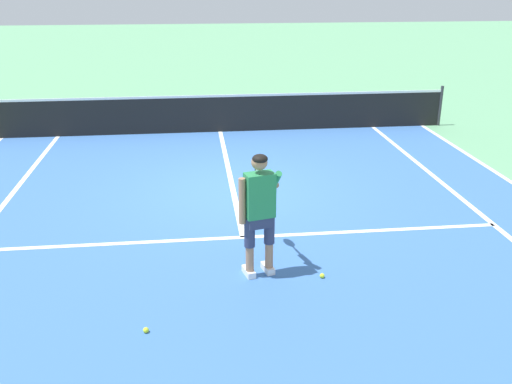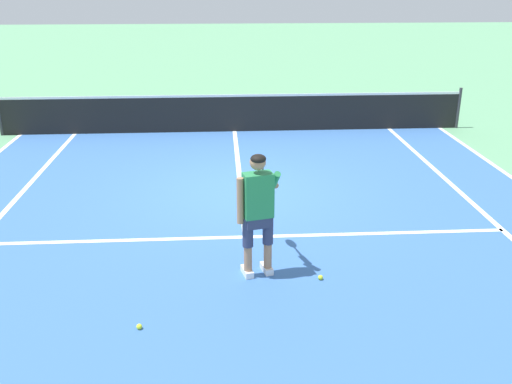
% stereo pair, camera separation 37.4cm
% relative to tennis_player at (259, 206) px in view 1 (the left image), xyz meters
% --- Properties ---
extents(ground_plane, '(80.00, 80.00, 0.00)m').
position_rel_tennis_player_xyz_m(ground_plane, '(-0.11, 3.18, -0.99)').
color(ground_plane, '#609E70').
extents(court_inner_surface, '(10.98, 10.71, 0.00)m').
position_rel_tennis_player_xyz_m(court_inner_surface, '(-0.11, 2.39, -0.99)').
color(court_inner_surface, '#3866A8').
rests_on(court_inner_surface, ground).
extents(line_service, '(8.23, 0.10, 0.01)m').
position_rel_tennis_player_xyz_m(line_service, '(-0.11, 1.15, -0.99)').
color(line_service, white).
rests_on(line_service, ground).
extents(line_centre_service, '(0.10, 6.40, 0.01)m').
position_rel_tennis_player_xyz_m(line_centre_service, '(-0.11, 4.35, -0.99)').
color(line_centre_service, white).
rests_on(line_centre_service, ground).
extents(line_singles_right, '(0.10, 10.31, 0.01)m').
position_rel_tennis_player_xyz_m(line_singles_right, '(4.01, 2.39, -0.99)').
color(line_singles_right, white).
rests_on(line_singles_right, ground).
extents(tennis_net, '(11.96, 0.08, 1.07)m').
position_rel_tennis_player_xyz_m(tennis_net, '(-0.11, 7.55, -0.49)').
color(tennis_net, '#333338').
rests_on(tennis_net, ground).
extents(tennis_player, '(0.59, 1.21, 1.71)m').
position_rel_tennis_player_xyz_m(tennis_player, '(0.00, 0.00, 0.00)').
color(tennis_player, white).
rests_on(tennis_player, ground).
extents(tennis_ball_near_feet, '(0.07, 0.07, 0.07)m').
position_rel_tennis_player_xyz_m(tennis_ball_near_feet, '(0.83, -0.23, -0.96)').
color(tennis_ball_near_feet, '#CCE02D').
rests_on(tennis_ball_near_feet, ground).
extents(tennis_ball_by_baseline, '(0.07, 0.07, 0.07)m').
position_rel_tennis_player_xyz_m(tennis_ball_by_baseline, '(-1.45, -1.21, -0.96)').
color(tennis_ball_by_baseline, '#CCE02D').
rests_on(tennis_ball_by_baseline, ground).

